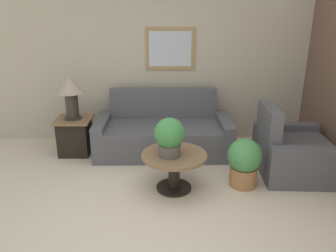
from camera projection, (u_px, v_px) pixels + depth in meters
The scene contains 9 objects.
ground_plane at pixel (153, 227), 3.49m from camera, with size 20.00×20.00×0.00m, color beige.
wall_back at pixel (157, 65), 5.55m from camera, with size 7.11×0.09×2.60m.
couch_main at pixel (163, 134), 5.30m from camera, with size 2.13×0.99×0.96m.
armchair at pixel (291, 152), 4.60m from camera, with size 1.00×1.17×0.96m.
coffee_table at pixel (174, 164), 4.13m from camera, with size 0.83×0.83×0.49m.
side_table at pixel (75, 136), 5.22m from camera, with size 0.55×0.55×0.58m.
table_lamp at pixel (71, 92), 4.99m from camera, with size 0.40×0.40×0.65m.
potted_plant_on_table at pixel (170, 136), 3.96m from camera, with size 0.38×0.38×0.48m.
potted_plant_floor at pixel (244, 161), 4.22m from camera, with size 0.44×0.44×0.65m.
Camera 1 is at (0.12, -2.94, 2.18)m, focal length 35.00 mm.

